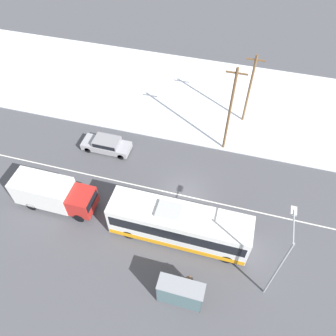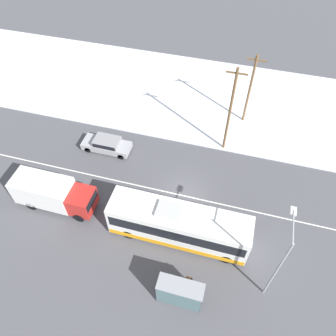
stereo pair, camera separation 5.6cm
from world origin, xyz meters
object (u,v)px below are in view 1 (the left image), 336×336
object	(u,v)px
sedan_car	(107,144)
pedestrian_at_stop	(189,281)
box_truck	(53,193)
utility_pole_snowlot	(249,89)
streetlamp	(281,256)
utility_pole_roadside	(230,111)
city_bus	(179,225)
bus_shelter	(180,294)

from	to	relation	value
sedan_car	pedestrian_at_stop	size ratio (longest dim) A/B	2.57
box_truck	utility_pole_snowlot	size ratio (longest dim) A/B	0.88
utility_pole_snowlot	pedestrian_at_stop	bearing A→B (deg)	-94.67
sedan_car	streetlamp	world-z (taller)	streetlamp
sedan_car	utility_pole_snowlot	size ratio (longest dim) A/B	0.61
sedan_car	streetlamp	bearing A→B (deg)	149.25
sedan_car	utility_pole_roadside	size ratio (longest dim) A/B	0.52
sedan_car	utility_pole_roadside	xyz separation A→B (m)	(11.04, 3.31, 3.97)
streetlamp	utility_pole_roadside	distance (m)	13.88
box_truck	utility_pole_roadside	size ratio (longest dim) A/B	0.75
sedan_car	box_truck	bearing A→B (deg)	76.20
pedestrian_at_stop	utility_pole_roadside	bearing A→B (deg)	89.19
city_bus	sedan_car	size ratio (longest dim) A/B	2.28
city_bus	box_truck	world-z (taller)	city_bus
sedan_car	streetlamp	xyz separation A→B (m)	(16.13, -9.60, 3.91)
city_bus	bus_shelter	size ratio (longest dim) A/B	3.43
streetlamp	sedan_car	bearing A→B (deg)	149.25
utility_pole_roadside	box_truck	bearing A→B (deg)	-140.66
pedestrian_at_stop	streetlamp	distance (m)	6.59
sedan_car	bus_shelter	size ratio (longest dim) A/B	1.50
bus_shelter	utility_pole_roadside	xyz separation A→B (m)	(0.58, 15.78, 3.07)
box_truck	sedan_car	world-z (taller)	box_truck
pedestrian_at_stop	utility_pole_snowlot	distance (m)	19.45
box_truck	pedestrian_at_stop	distance (m)	13.23
streetlamp	utility_pole_roadside	size ratio (longest dim) A/B	0.81
bus_shelter	streetlamp	size ratio (longest dim) A/B	0.43
bus_shelter	utility_pole_snowlot	size ratio (longest dim) A/B	0.41
box_truck	pedestrian_at_stop	size ratio (longest dim) A/B	3.70
sedan_car	pedestrian_at_stop	world-z (taller)	pedestrian_at_stop
bus_shelter	utility_pole_roadside	distance (m)	16.09
utility_pole_roadside	streetlamp	bearing A→B (deg)	-68.46
sedan_car	streetlamp	distance (m)	19.17
sedan_car	pedestrian_at_stop	xyz separation A→B (m)	(10.83, -11.22, 0.35)
box_truck	bus_shelter	bearing A→B (deg)	-23.42
box_truck	sedan_car	size ratio (longest dim) A/B	1.44
box_truck	sedan_car	bearing A→B (deg)	76.20
city_bus	streetlamp	xyz separation A→B (m)	(7.01, -2.19, 2.97)
bus_shelter	utility_pole_roadside	bearing A→B (deg)	87.89
bus_shelter	utility_pole_snowlot	world-z (taller)	utility_pole_snowlot
city_bus	box_truck	size ratio (longest dim) A/B	1.58
pedestrian_at_stop	streetlamp	xyz separation A→B (m)	(5.30, 1.62, 3.56)
box_truck	pedestrian_at_stop	bearing A→B (deg)	-17.80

